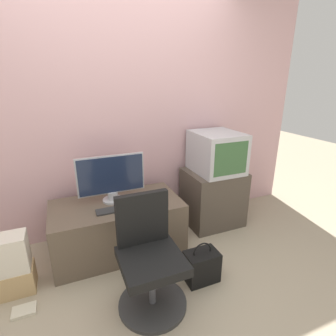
{
  "coord_description": "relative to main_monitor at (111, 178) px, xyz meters",
  "views": [
    {
      "loc": [
        -0.54,
        -1.34,
        1.62
      ],
      "look_at": [
        0.42,
        0.97,
        0.75
      ],
      "focal_mm": 28.0,
      "sensor_mm": 36.0,
      "label": 1
    }
  ],
  "objects": [
    {
      "name": "handbag",
      "position": [
        0.56,
        -0.76,
        -0.59
      ],
      "size": [
        0.27,
        0.18,
        0.36
      ],
      "color": "black",
      "rests_on": "ground_plane"
    },
    {
      "name": "wall_back",
      "position": [
        0.16,
        0.37,
        0.57
      ],
      "size": [
        4.4,
        0.05,
        2.6
      ],
      "color": "#CC9EA3",
      "rests_on": "ground_plane"
    },
    {
      "name": "office_chair",
      "position": [
        0.09,
        -0.8,
        -0.37
      ],
      "size": [
        0.51,
        0.51,
        0.84
      ],
      "color": "#333333",
      "rests_on": "ground_plane"
    },
    {
      "name": "cardboard_box_upper",
      "position": [
        -0.86,
        -0.3,
        -0.38
      ],
      "size": [
        0.27,
        0.2,
        0.3
      ],
      "color": "beige",
      "rests_on": "cardboard_box_lower"
    },
    {
      "name": "mouse",
      "position": [
        0.23,
        -0.22,
        -0.22
      ],
      "size": [
        0.07,
        0.04,
        0.03
      ],
      "color": "silver",
      "rests_on": "desk"
    },
    {
      "name": "main_monitor",
      "position": [
        0.0,
        0.0,
        0.0
      ],
      "size": [
        0.63,
        0.19,
        0.45
      ],
      "color": "#B2B2B7",
      "rests_on": "desk"
    },
    {
      "name": "book",
      "position": [
        -0.79,
        -0.55,
        -0.72
      ],
      "size": [
        0.16,
        0.12,
        0.02
      ],
      "color": "beige",
      "rests_on": "ground_plane"
    },
    {
      "name": "desk",
      "position": [
        0.02,
        -0.07,
        -0.48
      ],
      "size": [
        1.21,
        0.63,
        0.5
      ],
      "color": "brown",
      "rests_on": "ground_plane"
    },
    {
      "name": "ground_plane",
      "position": [
        0.16,
        -0.96,
        -0.73
      ],
      "size": [
        12.0,
        12.0,
        0.0
      ],
      "primitive_type": "plane",
      "color": "tan"
    },
    {
      "name": "crt_tv",
      "position": [
        1.15,
        0.03,
        0.12
      ],
      "size": [
        0.48,
        0.54,
        0.44
      ],
      "color": "#B7B7BC",
      "rests_on": "side_stand"
    },
    {
      "name": "cardboard_box_lower",
      "position": [
        -0.86,
        -0.3,
        -0.63
      ],
      "size": [
        0.29,
        0.21,
        0.2
      ],
      "color": "tan",
      "rests_on": "ground_plane"
    },
    {
      "name": "keyboard",
      "position": [
        -0.01,
        -0.2,
        -0.22
      ],
      "size": [
        0.35,
        0.11,
        0.01
      ],
      "color": "#2D2D2D",
      "rests_on": "desk"
    },
    {
      "name": "side_stand",
      "position": [
        1.14,
        0.03,
        -0.41
      ],
      "size": [
        0.61,
        0.53,
        0.63
      ],
      "color": "#4C4238",
      "rests_on": "ground_plane"
    }
  ]
}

